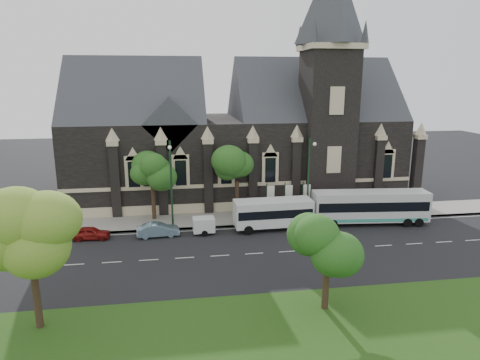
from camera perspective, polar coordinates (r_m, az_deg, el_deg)
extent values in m
plane|color=black|center=(36.89, -2.74, -10.17)|extent=(160.00, 160.00, 0.00)
cube|color=#9A958C|center=(45.69, -3.98, -5.34)|extent=(80.00, 5.00, 0.15)
cube|color=black|center=(54.52, -0.73, 3.14)|extent=(40.00, 15.00, 10.00)
cube|color=#31343A|center=(53.55, -13.70, 7.97)|extent=(16.00, 15.00, 15.00)
cube|color=#31343A|center=(56.09, 9.54, 8.40)|extent=(20.00, 15.00, 15.00)
cube|color=#31343A|center=(48.87, -9.42, 7.68)|extent=(6.00, 6.00, 6.00)
cube|color=black|center=(50.55, 11.59, 6.63)|extent=(5.50, 5.50, 18.00)
cube|color=#C3B08C|center=(50.33, 12.11, 17.08)|extent=(6.20, 6.20, 0.60)
cube|color=#C3B08C|center=(47.61, 0.52, -0.61)|extent=(40.00, 0.22, 0.40)
cube|color=#C3B08C|center=(48.31, 0.52, -3.60)|extent=(40.00, 0.25, 1.20)
cube|color=black|center=(46.84, -1.86, 1.16)|extent=(1.20, 0.12, 2.80)
cylinder|color=black|center=(28.99, -25.79, -13.70)|extent=(0.44, 0.44, 4.40)
sphere|color=olive|center=(27.48, -26.65, -6.17)|extent=(4.16, 4.16, 4.16)
sphere|color=olive|center=(27.73, -24.80, -4.11)|extent=(3.12, 3.12, 3.12)
cylinder|color=black|center=(29.07, 11.49, -13.92)|extent=(0.44, 0.44, 3.08)
sphere|color=#24571B|center=(27.85, 11.77, -8.54)|extent=(3.20, 3.20, 3.20)
sphere|color=#24571B|center=(28.36, 12.56, -6.87)|extent=(2.40, 2.40, 2.40)
cylinder|color=black|center=(46.39, -0.42, -2.55)|extent=(0.44, 0.44, 3.96)
sphere|color=#24571B|center=(45.51, -0.42, 1.88)|extent=(3.84, 3.84, 3.84)
sphere|color=#24571B|center=(46.18, 0.33, 2.96)|extent=(2.88, 2.88, 2.88)
cylinder|color=black|center=(46.03, -11.59, -2.96)|extent=(0.44, 0.44, 3.96)
sphere|color=#24571B|center=(45.16, -11.80, 1.41)|extent=(3.68, 3.68, 3.68)
sphere|color=#24571B|center=(45.67, -10.94, 2.47)|extent=(2.76, 2.76, 2.76)
cylinder|color=#16331D|center=(44.26, 9.18, -0.14)|extent=(0.20, 0.20, 9.00)
cylinder|color=#16331D|center=(42.72, 9.72, 5.10)|extent=(0.10, 1.60, 0.10)
sphere|color=silver|center=(41.99, 10.05, 4.80)|extent=(0.36, 0.36, 0.36)
cylinder|color=#16331D|center=(42.21, -9.24, -0.81)|extent=(0.20, 0.20, 9.00)
cylinder|color=#16331D|center=(40.60, -9.47, 4.67)|extent=(0.10, 1.60, 0.10)
sphere|color=silver|center=(39.82, -9.48, 4.36)|extent=(0.36, 0.36, 0.36)
cylinder|color=#16331D|center=(45.48, 3.60, -2.88)|extent=(0.10, 0.10, 4.00)
cube|color=white|center=(45.41, 4.17, -2.13)|extent=(0.80, 0.04, 2.20)
cylinder|color=#16331D|center=(45.93, 6.04, -2.76)|extent=(0.10, 0.10, 4.00)
cube|color=white|center=(45.88, 6.61, -2.02)|extent=(0.80, 0.04, 2.20)
cylinder|color=#16331D|center=(46.46, 8.44, -2.65)|extent=(0.10, 0.10, 4.00)
cube|color=white|center=(46.43, 8.99, -1.91)|extent=(0.80, 0.04, 2.20)
cube|color=silver|center=(46.01, 17.16, -3.33)|extent=(12.08, 3.60, 3.02)
cube|color=black|center=(45.95, 17.18, -3.10)|extent=(11.61, 3.59, 0.97)
cube|color=teal|center=(46.36, 17.06, -4.76)|extent=(11.61, 3.58, 0.35)
cylinder|color=black|center=(44.07, 12.47, -5.84)|extent=(0.92, 0.36, 0.90)
cylinder|color=black|center=(46.33, 11.66, -4.84)|extent=(0.92, 0.36, 0.90)
cylinder|color=black|center=(46.72, 21.68, -5.38)|extent=(0.92, 0.36, 0.90)
cylinder|color=black|center=(48.86, 20.49, -4.47)|extent=(0.92, 0.36, 0.90)
cylinder|color=black|center=(47.23, 23.00, -5.31)|extent=(0.92, 0.36, 0.90)
cylinder|color=black|center=(49.34, 21.76, -4.41)|extent=(0.92, 0.36, 0.90)
cube|color=silver|center=(42.66, 4.47, -4.38)|extent=(7.88, 2.66, 2.56)
cube|color=black|center=(42.62, 4.48, -4.21)|extent=(7.57, 2.69, 0.84)
cylinder|color=black|center=(41.36, 1.17, -6.81)|extent=(0.91, 0.30, 0.90)
cylinder|color=black|center=(43.63, 0.54, -5.71)|extent=(0.91, 0.30, 0.90)
cylinder|color=black|center=(42.59, 7.93, -6.33)|extent=(0.91, 0.30, 0.90)
cylinder|color=black|center=(44.80, 6.97, -5.29)|extent=(0.91, 0.30, 0.90)
cylinder|color=black|center=(42.83, 8.93, -6.25)|extent=(0.91, 0.30, 0.90)
cylinder|color=black|center=(45.03, 7.92, -5.22)|extent=(0.91, 0.30, 0.90)
cube|color=silver|center=(41.64, -4.92, -6.00)|extent=(2.14, 1.63, 1.35)
cylinder|color=black|center=(41.13, -4.80, -7.21)|extent=(0.59, 0.23, 0.58)
cylinder|color=black|center=(42.59, -5.01, -6.47)|extent=(0.59, 0.23, 0.58)
cylinder|color=black|center=(41.90, -3.06, -6.37)|extent=(1.25, 0.12, 0.08)
imported|color=#7798AC|center=(41.62, -10.99, -6.61)|extent=(4.14, 1.73, 1.33)
imported|color=maroon|center=(42.61, -19.52, -6.76)|extent=(3.67, 1.68, 1.22)
imported|color=silver|center=(44.55, -28.44, -6.66)|extent=(4.79, 1.96, 1.39)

